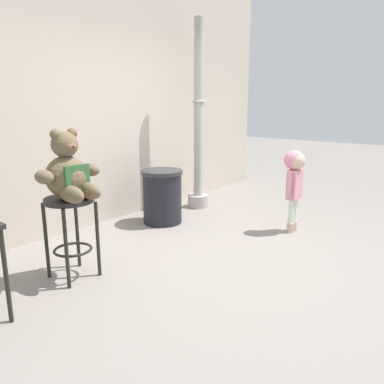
% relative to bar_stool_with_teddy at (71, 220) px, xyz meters
% --- Properties ---
extents(ground_plane, '(24.00, 24.00, 0.00)m').
position_rel_bar_stool_with_teddy_xyz_m(ground_plane, '(1.21, -0.99, -0.53)').
color(ground_plane, gray).
extents(building_wall, '(6.90, 0.30, 3.62)m').
position_rel_bar_stool_with_teddy_xyz_m(building_wall, '(1.21, 1.24, 1.28)').
color(building_wall, beige).
rests_on(building_wall, ground_plane).
extents(bar_stool_with_teddy, '(0.42, 0.42, 0.73)m').
position_rel_bar_stool_with_teddy_xyz_m(bar_stool_with_teddy, '(0.00, 0.00, 0.00)').
color(bar_stool_with_teddy, black).
rests_on(bar_stool_with_teddy, ground_plane).
extents(teddy_bear, '(0.57, 0.51, 0.59)m').
position_rel_bar_stool_with_teddy_xyz_m(teddy_bear, '(-0.00, -0.03, 0.42)').
color(teddy_bear, brown).
rests_on(teddy_bear, bar_stool_with_teddy).
extents(child_walking, '(0.31, 0.25, 0.99)m').
position_rel_bar_stool_with_teddy_xyz_m(child_walking, '(2.39, -0.97, 0.19)').
color(child_walking, '#CEA497').
rests_on(child_walking, ground_plane).
extents(trash_bin, '(0.53, 0.53, 0.69)m').
position_rel_bar_stool_with_teddy_xyz_m(trash_bin, '(1.64, 0.48, -0.18)').
color(trash_bin, black).
rests_on(trash_bin, ground_plane).
extents(lamppost, '(0.31, 0.31, 2.65)m').
position_rel_bar_stool_with_teddy_xyz_m(lamppost, '(2.53, 0.60, 0.51)').
color(lamppost, '#B1A39E').
rests_on(lamppost, ground_plane).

